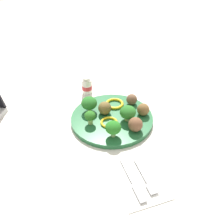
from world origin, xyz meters
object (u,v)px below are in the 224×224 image
(pepper_ring_center, at_px, (109,122))
(napkin, at_px, (138,178))
(meatball_mid_left, at_px, (132,99))
(pepper_ring_mid_left, at_px, (115,104))
(broccoli_floret_mid_right, at_px, (90,116))
(yogurt_bottle, at_px, (87,86))
(fork, at_px, (146,177))
(plate, at_px, (112,118))
(meatball_center, at_px, (135,124))
(broccoli_floret_back_left, at_px, (113,128))
(knife, at_px, (133,181))
(meatball_front_left, at_px, (143,109))
(meatball_back_right, at_px, (105,108))
(broccoli_floret_front_right, at_px, (89,103))
(broccoli_floret_mid_left, at_px, (128,112))

(pepper_ring_center, distance_m, napkin, 0.23)
(meatball_mid_left, distance_m, pepper_ring_mid_left, 0.06)
(broccoli_floret_mid_right, relative_size, napkin, 0.28)
(yogurt_bottle, bearing_deg, broccoli_floret_mid_right, -5.12)
(fork, bearing_deg, plate, -173.06)
(meatball_center, bearing_deg, broccoli_floret_back_left, -81.45)
(meatball_mid_left, distance_m, fork, 0.33)
(napkin, height_order, knife, knife)
(meatball_front_left, xyz_separation_m, meatball_back_right, (-0.04, -0.13, 0.00))
(broccoli_floret_mid_right, relative_size, fork, 0.39)
(knife, bearing_deg, plate, 179.11)
(broccoli_floret_mid_right, relative_size, knife, 0.32)
(broccoli_floret_front_right, distance_m, fork, 0.33)
(broccoli_floret_mid_left, height_order, knife, broccoli_floret_mid_left)
(broccoli_floret_mid_left, relative_size, broccoli_floret_back_left, 1.01)
(broccoli_floret_back_left, distance_m, pepper_ring_mid_left, 0.17)
(plate, height_order, broccoli_floret_front_right, broccoli_floret_front_right)
(meatball_mid_left, xyz_separation_m, meatball_front_left, (0.07, 0.02, 0.00))
(meatball_center, xyz_separation_m, pepper_ring_mid_left, (-0.15, -0.03, -0.02))
(meatball_center, distance_m, pepper_ring_center, 0.09)
(napkin, height_order, yogurt_bottle, yogurt_bottle)
(meatball_mid_left, xyz_separation_m, meatball_center, (0.14, -0.03, 0.00))
(fork, bearing_deg, broccoli_floret_front_right, -161.83)
(plate, bearing_deg, broccoli_floret_back_left, -10.68)
(broccoli_floret_mid_left, bearing_deg, meatball_back_right, -127.94)
(meatball_mid_left, relative_size, meatball_back_right, 0.86)
(meatball_front_left, xyz_separation_m, napkin, (0.24, -0.09, -0.03))
(broccoli_floret_front_right, distance_m, meatball_center, 0.18)
(pepper_ring_mid_left, xyz_separation_m, knife, (0.33, -0.03, -0.01))
(broccoli_floret_mid_right, distance_m, pepper_ring_center, 0.07)
(broccoli_floret_back_left, distance_m, meatball_center, 0.08)
(plate, distance_m, broccoli_floret_front_right, 0.09)
(broccoli_floret_back_left, height_order, yogurt_bottle, same)
(meatball_back_right, xyz_separation_m, yogurt_bottle, (-0.17, -0.04, -0.01))
(broccoli_floret_mid_left, relative_size, knife, 0.37)
(broccoli_floret_mid_right, bearing_deg, pepper_ring_center, 77.81)
(meatball_center, bearing_deg, napkin, -14.27)
(plate, xyz_separation_m, yogurt_bottle, (-0.19, -0.06, 0.02))
(meatball_mid_left, bearing_deg, napkin, -13.28)
(napkin, distance_m, yogurt_bottle, 0.46)
(knife, bearing_deg, broccoli_floret_mid_right, -163.33)
(broccoli_floret_mid_right, bearing_deg, broccoli_floret_mid_left, 85.71)
(plate, distance_m, yogurt_bottle, 0.20)
(broccoli_floret_mid_right, xyz_separation_m, fork, (0.24, 0.11, -0.04))
(pepper_ring_center, height_order, knife, pepper_ring_center)
(broccoli_floret_mid_left, xyz_separation_m, meatball_mid_left, (-0.09, 0.04, -0.01))
(plate, bearing_deg, meatball_mid_left, 124.02)
(fork, bearing_deg, pepper_ring_center, -167.88)
(broccoli_floret_back_left, relative_size, pepper_ring_center, 0.93)
(broccoli_floret_mid_left, relative_size, pepper_ring_center, 0.93)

